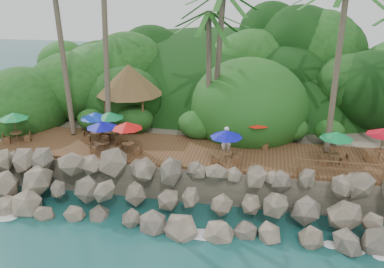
# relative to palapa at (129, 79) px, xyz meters

# --- Properties ---
(ground) EXTENTS (140.00, 140.00, 0.00)m
(ground) POSITION_rel_palapa_xyz_m (5.43, -9.99, -5.79)
(ground) COLOR #19514F
(ground) RESTS_ON ground
(land_base) EXTENTS (32.00, 25.20, 2.10)m
(land_base) POSITION_rel_palapa_xyz_m (5.43, 6.01, -4.74)
(land_base) COLOR gray
(land_base) RESTS_ON ground
(jungle_hill) EXTENTS (44.80, 28.00, 15.40)m
(jungle_hill) POSITION_rel_palapa_xyz_m (5.43, 13.51, -5.79)
(jungle_hill) COLOR #143811
(jungle_hill) RESTS_ON ground
(seawall) EXTENTS (29.00, 4.00, 2.30)m
(seawall) POSITION_rel_palapa_xyz_m (5.43, -7.99, -4.64)
(seawall) COLOR gray
(seawall) RESTS_ON ground
(terrace) EXTENTS (26.00, 5.00, 0.20)m
(terrace) POSITION_rel_palapa_xyz_m (5.43, -3.99, -3.59)
(terrace) COLOR brown
(terrace) RESTS_ON land_base
(jungle_foliage) EXTENTS (44.00, 16.00, 12.00)m
(jungle_foliage) POSITION_rel_palapa_xyz_m (5.43, 5.01, -5.79)
(jungle_foliage) COLOR #143811
(jungle_foliage) RESTS_ON ground
(foam_line) EXTENTS (25.20, 0.80, 0.06)m
(foam_line) POSITION_rel_palapa_xyz_m (5.43, -9.69, -5.76)
(foam_line) COLOR white
(foam_line) RESTS_ON ground
(palapa) EXTENTS (4.86, 4.86, 4.60)m
(palapa) POSITION_rel_palapa_xyz_m (0.00, 0.00, 0.00)
(palapa) COLOR brown
(palapa) RESTS_ON ground
(dining_clusters) EXTENTS (25.06, 5.13, 2.09)m
(dining_clusters) POSITION_rel_palapa_xyz_m (5.03, -4.19, -1.76)
(dining_clusters) COLOR brown
(dining_clusters) RESTS_ON terrace
(railing) EXTENTS (7.20, 0.10, 1.00)m
(railing) POSITION_rel_palapa_xyz_m (15.21, -6.34, -2.88)
(railing) COLOR brown
(railing) RESTS_ON terrace
(waiter) EXTENTS (0.77, 0.62, 1.82)m
(waiter) POSITION_rel_palapa_xyz_m (7.62, -4.21, -2.58)
(waiter) COLOR white
(waiter) RESTS_ON terrace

